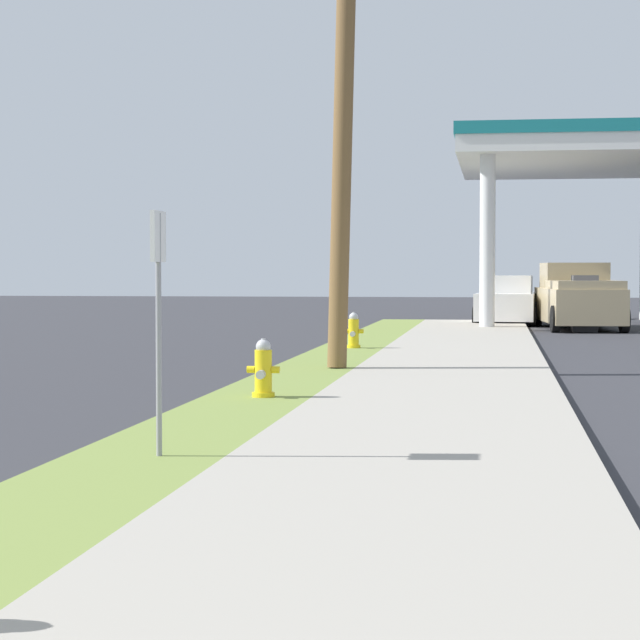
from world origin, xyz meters
TOP-DOWN VIEW (x-y plane):
  - fire_hydrant_second at (0.79, 15.08)m, footprint 0.42×0.38m
  - fire_hydrant_third at (0.78, 25.01)m, footprint 0.42×0.37m
  - utility_pole_midground at (1.19, 20.01)m, footprint 0.58×1.38m
  - street_sign_post at (0.83, 10.12)m, footprint 0.05×0.36m
  - car_white_by_near_pump at (4.06, 39.54)m, footprint 2.17×4.60m
  - truck_tan_at_forecourt at (6.13, 36.66)m, footprint 2.51×5.54m

SIDE VIEW (x-z plane):
  - fire_hydrant_second at x=0.79m, z-range 0.07..0.82m
  - fire_hydrant_third at x=0.78m, z-range 0.07..0.82m
  - car_white_by_near_pump at x=4.06m, z-range -0.07..1.51m
  - truck_tan_at_forecourt at x=6.13m, z-range -0.07..1.90m
  - street_sign_post at x=0.83m, z-range 0.57..2.69m
  - utility_pole_midground at x=1.19m, z-range 0.20..8.21m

